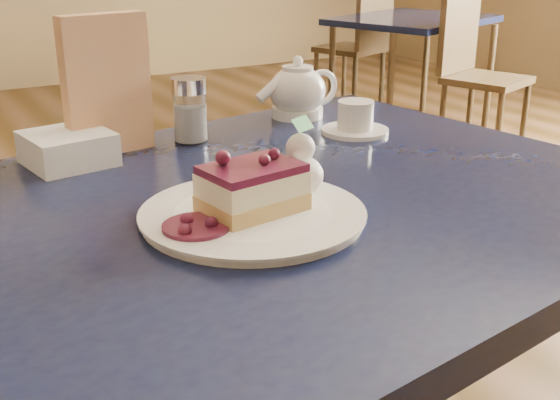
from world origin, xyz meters
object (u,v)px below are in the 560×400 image
dessert_plate (253,215)px  cheesecake_slice (252,189)px  main_table (231,263)px  bg_table_far_right (407,118)px  tea_set (308,98)px

dessert_plate → cheesecake_slice: (0.00, 0.00, 0.04)m
main_table → dessert_plate: dessert_plate is taller
main_table → dessert_plate: 0.10m
dessert_plate → bg_table_far_right: size_ratio=0.18×
main_table → dessert_plate: bearing=-90.0°
main_table → dessert_plate: size_ratio=4.76×
cheesecake_slice → bg_table_far_right: cheesecake_slice is taller
dessert_plate → tea_set: bearing=50.1°
dessert_plate → bg_table_far_right: (2.39, 2.51, -0.72)m
cheesecake_slice → tea_set: size_ratio=0.49×
tea_set → bg_table_far_right: tea_set is taller
dessert_plate → bg_table_far_right: bearing=46.4°
dessert_plate → cheesecake_slice: 0.04m
cheesecake_slice → bg_table_far_right: 3.55m
cheesecake_slice → tea_set: 0.52m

